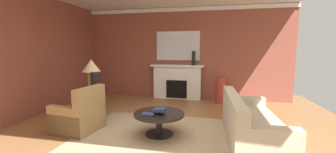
# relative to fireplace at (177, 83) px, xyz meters

# --- Properties ---
(ground_plane) EXTENTS (8.51, 8.51, 0.00)m
(ground_plane) POSITION_rel_fireplace_xyz_m (0.09, -2.85, -0.55)
(ground_plane) COLOR olive
(wall_fireplace) EXTENTS (7.15, 0.12, 3.07)m
(wall_fireplace) POSITION_rel_fireplace_xyz_m (0.09, 0.21, 0.98)
(wall_fireplace) COLOR brown
(wall_fireplace) RESTS_ON ground_plane
(wall_window) EXTENTS (0.12, 6.61, 3.07)m
(wall_window) POSITION_rel_fireplace_xyz_m (-3.25, -2.55, 0.98)
(wall_window) COLOR brown
(wall_window) RESTS_ON ground_plane
(crown_moulding) EXTENTS (7.15, 0.08, 0.12)m
(crown_moulding) POSITION_rel_fireplace_xyz_m (0.09, 0.13, 2.44)
(crown_moulding) COLOR white
(area_rug) EXTENTS (3.17, 2.39, 0.01)m
(area_rug) POSITION_rel_fireplace_xyz_m (0.18, -3.12, -0.55)
(area_rug) COLOR tan
(area_rug) RESTS_ON ground_plane
(fireplace) EXTENTS (1.80, 0.35, 1.16)m
(fireplace) POSITION_rel_fireplace_xyz_m (0.00, 0.00, 0.00)
(fireplace) COLOR white
(fireplace) RESTS_ON ground_plane
(mantel_mirror) EXTENTS (1.47, 0.04, 0.97)m
(mantel_mirror) POSITION_rel_fireplace_xyz_m (0.00, 0.12, 1.25)
(mantel_mirror) COLOR silver
(sofa) EXTENTS (0.99, 2.14, 0.85)m
(sofa) POSITION_rel_fireplace_xyz_m (1.89, -3.02, -0.25)
(sofa) COLOR #BCB299
(sofa) RESTS_ON ground_plane
(armchair_near_window) EXTENTS (0.89, 0.89, 0.95)m
(armchair_near_window) POSITION_rel_fireplace_xyz_m (-1.48, -3.28, -0.25)
(armchair_near_window) COLOR #9E7A4C
(armchair_near_window) RESTS_ON ground_plane
(coffee_table) EXTENTS (1.00, 1.00, 0.45)m
(coffee_table) POSITION_rel_fireplace_xyz_m (0.18, -3.12, -0.22)
(coffee_table) COLOR black
(coffee_table) RESTS_ON ground_plane
(side_table) EXTENTS (0.56, 0.56, 0.70)m
(side_table) POSITION_rel_fireplace_xyz_m (-1.71, -2.41, -0.15)
(side_table) COLOR black
(side_table) RESTS_ON ground_plane
(table_lamp) EXTENTS (0.44, 0.44, 0.75)m
(table_lamp) POSITION_rel_fireplace_xyz_m (-1.71, -2.41, 0.67)
(table_lamp) COLOR #B28E38
(table_lamp) RESTS_ON side_table
(vase_mantel_right) EXTENTS (0.12, 0.12, 0.47)m
(vase_mantel_right) POSITION_rel_fireplace_xyz_m (0.55, -0.05, 0.85)
(vase_mantel_right) COLOR black
(vase_mantel_right) RESTS_ON fireplace
(vase_tall_corner) EXTENTS (0.30, 0.30, 0.82)m
(vase_tall_corner) POSITION_rel_fireplace_xyz_m (1.43, -0.30, -0.14)
(vase_tall_corner) COLOR #9E3328
(vase_tall_corner) RESTS_ON ground_plane
(vase_on_side_table) EXTENTS (0.19, 0.19, 0.46)m
(vase_on_side_table) POSITION_rel_fireplace_xyz_m (-1.56, -2.53, 0.38)
(vase_on_side_table) COLOR black
(vase_on_side_table) RESTS_ON side_table
(book_red_cover) EXTENTS (0.23, 0.16, 0.03)m
(book_red_cover) POSITION_rel_fireplace_xyz_m (0.01, -3.30, -0.09)
(book_red_cover) COLOR navy
(book_red_cover) RESTS_ON coffee_table
(book_art_folio) EXTENTS (0.22, 0.22, 0.04)m
(book_art_folio) POSITION_rel_fireplace_xyz_m (0.17, -3.13, -0.05)
(book_art_folio) COLOR navy
(book_art_folio) RESTS_ON coffee_table
(book_small_novel) EXTENTS (0.19, 0.19, 0.06)m
(book_small_novel) POSITION_rel_fireplace_xyz_m (0.23, -3.23, -0.00)
(book_small_novel) COLOR navy
(book_small_novel) RESTS_ON coffee_table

